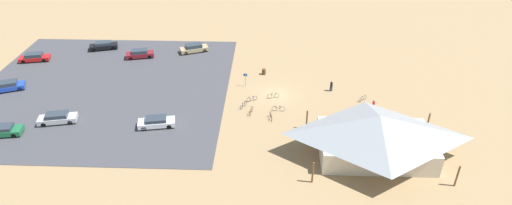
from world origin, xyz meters
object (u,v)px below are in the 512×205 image
at_px(bicycle_red_edge_north, 271,116).
at_px(car_tan_back_corner, 194,48).
at_px(bicycle_purple_yard_left, 252,99).
at_px(bicycle_green_by_bin, 273,96).
at_px(car_red_aisle_side, 34,57).
at_px(bicycle_blue_front_row, 243,105).
at_px(bicycle_silver_lone_east, 363,99).
at_px(bike_pavilion, 377,133).
at_px(trash_bin, 264,72).
at_px(bicycle_orange_yard_right, 251,111).
at_px(car_black_front_row, 104,46).
at_px(visitor_crossing_yard, 331,86).
at_px(bicycle_yellow_yard_center, 357,112).
at_px(car_green_near_entry, 2,130).
at_px(lot_sign, 245,78).
at_px(car_white_second_row, 157,122).
at_px(car_maroon_inner_stall, 140,54).
at_px(bicycle_teal_near_porch, 278,109).
at_px(car_silver_by_curb, 57,118).
at_px(visitor_by_pavilion, 373,105).
at_px(car_blue_mid_lot, 9,86).

height_order(bicycle_red_edge_north, car_tan_back_corner, car_tan_back_corner).
xyz_separation_m(bicycle_purple_yard_left, bicycle_green_by_bin, (-3.03, -0.93, 0.03)).
xyz_separation_m(bicycle_green_by_bin, car_red_aisle_side, (39.81, -10.57, 0.35)).
xyz_separation_m(bicycle_blue_front_row, bicycle_silver_lone_east, (-16.76, -2.45, -0.01)).
bearing_deg(bike_pavilion, trash_bin, -56.07).
distance_m(bicycle_orange_yard_right, car_tan_back_corner, 22.31).
bearing_deg(car_red_aisle_side, trash_bin, 175.11).
bearing_deg(car_black_front_row, bike_pavilion, 145.91).
relative_size(bicycle_blue_front_row, visitor_crossing_yard, 0.89).
xyz_separation_m(bicycle_yellow_yard_center, bicycle_red_edge_north, (11.58, 1.41, -0.04)).
distance_m(car_red_aisle_side, car_green_near_entry, 21.83).
distance_m(lot_sign, car_white_second_row, 15.54).
xyz_separation_m(car_maroon_inner_stall, car_green_near_entry, (11.22, 22.97, -0.05)).
xyz_separation_m(bicycle_teal_near_porch, car_silver_by_curb, (28.76, 3.94, 0.36)).
bearing_deg(car_tan_back_corner, car_white_second_row, 87.16).
bearing_deg(bicycle_yellow_yard_center, car_tan_back_corner, -37.35).
bearing_deg(car_red_aisle_side, lot_sign, 168.56).
height_order(bicycle_green_by_bin, car_black_front_row, car_black_front_row).
bearing_deg(bicycle_orange_yard_right, car_tan_back_corner, -60.93).
bearing_deg(car_white_second_row, car_green_near_entry, 7.89).
height_order(car_tan_back_corner, car_black_front_row, car_tan_back_corner).
distance_m(bicycle_orange_yard_right, car_red_aisle_side, 39.72).
height_order(bicycle_orange_yard_right, visitor_by_pavilion, visitor_by_pavilion).
xyz_separation_m(bicycle_silver_lone_east, car_blue_mid_lot, (51.59, -1.06, 0.40)).
distance_m(bike_pavilion, lot_sign, 22.69).
bearing_deg(car_green_near_entry, bicycle_yellow_yard_center, -171.87).
height_order(car_silver_by_curb, visitor_by_pavilion, visitor_by_pavilion).
relative_size(car_green_near_entry, car_black_front_row, 1.00).
relative_size(bicycle_red_edge_north, bicycle_green_by_bin, 0.95).
height_order(bicycle_orange_yard_right, car_green_near_entry, car_green_near_entry).
bearing_deg(car_blue_mid_lot, car_red_aisle_side, -84.79).
relative_size(car_green_near_entry, visitor_by_pavilion, 2.83).
xyz_separation_m(car_white_second_row, visitor_crossing_yard, (-23.46, -10.20, 0.15)).
xyz_separation_m(bicycle_silver_lone_east, car_silver_by_curb, (40.72, 7.14, 0.39)).
bearing_deg(bicycle_green_by_bin, visitor_crossing_yard, -164.29).
bearing_deg(car_silver_by_curb, bicycle_red_edge_north, -175.82).
bearing_deg(car_silver_by_curb, bicycle_silver_lone_east, -170.06).
xyz_separation_m(car_blue_mid_lot, car_maroon_inner_stall, (-16.32, -11.77, 0.01)).
bearing_deg(car_red_aisle_side, bicycle_green_by_bin, 165.13).
bearing_deg(car_tan_back_corner, car_maroon_inner_stall, 16.77).
distance_m(trash_bin, car_tan_back_corner, 14.63).
xyz_separation_m(lot_sign, bicycle_orange_yard_right, (-1.20, 7.67, -1.03)).
bearing_deg(car_maroon_inner_stall, bicycle_orange_yard_right, 139.33).
relative_size(bicycle_orange_yard_right, bicycle_teal_near_porch, 0.94).
bearing_deg(car_blue_mid_lot, car_tan_back_corner, -150.14).
distance_m(bicycle_yellow_yard_center, visitor_by_pavilion, 2.55).
relative_size(bicycle_silver_lone_east, car_black_front_row, 0.25).
distance_m(bike_pavilion, bicycle_red_edge_north, 14.38).
relative_size(car_white_second_row, car_black_front_row, 0.98).
relative_size(bicycle_purple_yard_left, car_green_near_entry, 0.30).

